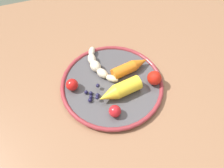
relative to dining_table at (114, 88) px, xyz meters
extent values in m
plane|color=#505648|center=(0.00, 0.00, -0.65)|extent=(6.00, 6.00, 0.00)
cube|color=#936647|center=(0.00, 0.00, 0.06)|extent=(1.29, 0.88, 0.03)
cube|color=#9A6D47|center=(0.58, 0.38, -0.30)|extent=(0.05, 0.05, 0.70)
cylinder|color=#4B494D|center=(-0.02, -0.04, 0.08)|extent=(0.28, 0.28, 0.01)
torus|color=maroon|center=(-0.02, -0.04, 0.09)|extent=(0.30, 0.30, 0.01)
ellipsoid|color=beige|center=(-0.04, 0.09, 0.10)|extent=(0.03, 0.04, 0.02)
ellipsoid|color=beige|center=(-0.05, 0.05, 0.10)|extent=(0.03, 0.04, 0.02)
ellipsoid|color=beige|center=(-0.05, 0.02, 0.10)|extent=(0.04, 0.04, 0.03)
ellipsoid|color=beige|center=(-0.04, -0.01, 0.10)|extent=(0.04, 0.05, 0.02)
ellipsoid|color=beige|center=(-0.02, -0.03, 0.10)|extent=(0.04, 0.04, 0.02)
cylinder|color=orange|center=(0.02, -0.02, 0.11)|extent=(0.08, 0.05, 0.03)
cone|color=orange|center=(0.08, -0.01, 0.11)|extent=(0.05, 0.04, 0.03)
cylinder|color=yellow|center=(0.01, -0.08, 0.11)|extent=(0.08, 0.05, 0.04)
cone|color=yellow|center=(-0.05, -0.09, 0.11)|extent=(0.06, 0.05, 0.04)
sphere|color=#191638|center=(-0.09, -0.06, 0.09)|extent=(0.01, 0.01, 0.01)
sphere|color=#191638|center=(-0.09, -0.07, 0.09)|extent=(0.01, 0.01, 0.01)
sphere|color=#191638|center=(-0.09, -0.08, 0.09)|extent=(0.01, 0.01, 0.01)
sphere|color=#191638|center=(-0.07, -0.07, 0.09)|extent=(0.01, 0.01, 0.01)
sphere|color=#191638|center=(-0.10, -0.05, 0.09)|extent=(0.01, 0.01, 0.01)
sphere|color=#191638|center=(-0.06, -0.05, 0.10)|extent=(0.01, 0.01, 0.01)
sphere|color=#191638|center=(-0.07, -0.08, 0.10)|extent=(0.01, 0.01, 0.01)
sphere|color=red|center=(-0.13, -0.02, 0.11)|extent=(0.03, 0.03, 0.03)
sphere|color=red|center=(0.10, -0.07, 0.11)|extent=(0.04, 0.04, 0.04)
sphere|color=red|center=(-0.04, -0.14, 0.11)|extent=(0.03, 0.03, 0.03)
camera|label=1|loc=(-0.14, -0.42, 0.65)|focal=38.68mm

